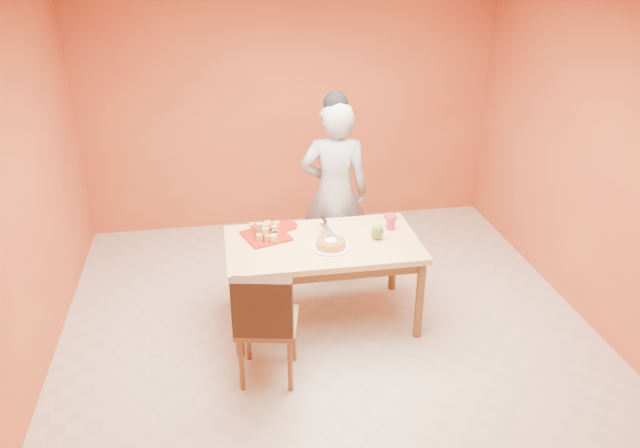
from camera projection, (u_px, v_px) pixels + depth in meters
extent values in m
plane|color=beige|center=(333.00, 345.00, 5.14)|extent=(5.00, 5.00, 0.00)
plane|color=white|center=(337.00, 0.00, 3.98)|extent=(5.00, 5.00, 0.00)
plane|color=#C45E2D|center=(291.00, 107.00, 6.78)|extent=(4.50, 0.00, 4.50)
plane|color=#C45E2D|center=(9.00, 217.00, 4.21)|extent=(0.00, 5.00, 5.00)
plane|color=#C45E2D|center=(615.00, 176.00, 4.91)|extent=(0.00, 5.00, 5.00)
cube|color=#D9C071|center=(323.00, 245.00, 5.18)|extent=(1.60, 0.90, 0.05)
cube|color=brown|center=(323.00, 253.00, 5.21)|extent=(1.48, 0.78, 0.10)
cylinder|color=brown|center=(239.00, 318.00, 4.88)|extent=(0.07, 0.07, 0.71)
cylinder|color=brown|center=(234.00, 269.00, 5.58)|extent=(0.07, 0.07, 0.71)
cylinder|color=brown|center=(420.00, 300.00, 5.11)|extent=(0.07, 0.07, 0.71)
cylinder|color=brown|center=(393.00, 255.00, 5.81)|extent=(0.07, 0.07, 0.71)
imported|color=#959597|center=(335.00, 193.00, 5.82)|extent=(0.69, 0.50, 1.76)
cube|color=maroon|center=(266.00, 236.00, 5.25)|extent=(0.44, 0.44, 0.02)
cylinder|color=maroon|center=(285.00, 226.00, 5.44)|extent=(0.27, 0.27, 0.01)
cylinder|color=silver|center=(331.00, 247.00, 5.07)|extent=(0.36, 0.36, 0.01)
cylinder|color=orange|center=(331.00, 243.00, 5.06)|extent=(0.31, 0.31, 0.05)
cube|color=white|center=(328.00, 230.00, 5.21)|extent=(0.10, 0.29, 0.01)
ellipsoid|color=olive|center=(377.00, 232.00, 5.19)|extent=(0.13, 0.12, 0.14)
cylinder|color=#BA1C46|center=(390.00, 223.00, 5.37)|extent=(0.09, 0.09, 0.11)
cylinder|color=#3E1E11|center=(390.00, 217.00, 5.58)|extent=(0.14, 0.14, 0.03)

